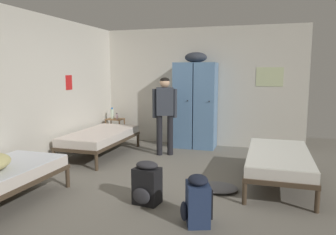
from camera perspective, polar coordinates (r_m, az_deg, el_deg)
name	(u,v)px	position (r m, az deg, el deg)	size (l,w,h in m)	color
ground_plane	(163,182)	(5.02, -0.91, -11.20)	(8.53, 8.53, 0.00)	slate
room_backdrop	(123,90)	(6.35, -7.87, 4.88)	(4.55, 5.39, 2.63)	beige
locker_bank	(195,104)	(7.09, 4.82, 2.47)	(0.90, 0.55, 2.07)	#5B84B2
shelf_unit	(115,128)	(7.69, -9.27, -1.86)	(0.38, 0.30, 0.57)	brown
bed_left_rear	(101,137)	(6.57, -11.77, -3.32)	(0.90, 1.90, 0.49)	#473828
bed_right	(278,159)	(5.09, 18.86, -6.91)	(0.90, 1.90, 0.49)	#473828
person_traveler	(165,109)	(6.39, -0.58, 1.56)	(0.46, 0.30, 1.55)	black
water_bottle	(112,114)	(7.69, -9.80, 0.70)	(0.08, 0.08, 0.26)	silver
lotion_bottle	(117,116)	(7.58, -8.98, 0.19)	(0.05, 0.05, 0.14)	beige
backpack_black	(147,184)	(4.17, -3.77, -11.55)	(0.35, 0.37, 0.55)	black
backpack_navy	(197,201)	(3.66, 5.08, -14.42)	(0.40, 0.38, 0.55)	navy
clothes_pile_grey	(218,187)	(4.72, 8.72, -12.05)	(0.57, 0.46, 0.08)	slate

